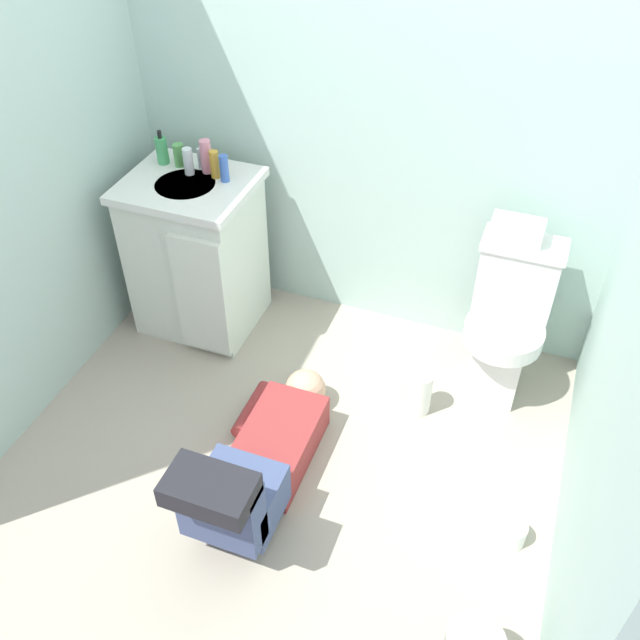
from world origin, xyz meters
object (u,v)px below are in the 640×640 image
object	(u,v)px
vanity_cabinet	(197,254)
toilet_paper_roll	(512,533)
toilet	(507,322)
bottle_amber	(215,164)
bottle_clear	(188,161)
bottle_green	(179,155)
bottle_pink	(206,156)
soap_dispenser	(162,150)
paper_towel_roll	(420,392)
tissue_box	(517,230)
person_plumber	(258,462)
bottle_blue	(224,168)
faucet	(200,158)

from	to	relation	value
vanity_cabinet	toilet_paper_roll	bearing A→B (deg)	-24.22
toilet	toilet_paper_roll	size ratio (longest dim) A/B	6.82
toilet	bottle_amber	world-z (taller)	bottle_amber
bottle_clear	bottle_amber	bearing A→B (deg)	6.21
bottle_green	bottle_pink	world-z (taller)	bottle_pink
soap_dispenser	bottle_clear	xyz separation A→B (m)	(0.17, -0.05, -0.00)
toilet	paper_towel_roll	size ratio (longest dim) A/B	3.31
tissue_box	paper_towel_roll	world-z (taller)	tissue_box
person_plumber	paper_towel_roll	xyz separation A→B (m)	(0.51, 0.66, -0.06)
soap_dispenser	paper_towel_roll	world-z (taller)	soap_dispenser
bottle_green	bottle_blue	bearing A→B (deg)	-11.96
toilet	bottle_amber	size ratio (longest dim) A/B	5.70
bottle_green	toilet_paper_roll	size ratio (longest dim) A/B	1.00
toilet	vanity_cabinet	distance (m)	1.53
bottle_clear	soap_dispenser	bearing A→B (deg)	163.89
faucet	toilet_paper_roll	distance (m)	2.14
soap_dispenser	bottle_green	distance (m)	0.09
bottle_green	bottle_pink	xyz separation A→B (m)	(0.15, -0.01, 0.02)
faucet	paper_towel_roll	bearing A→B (deg)	-17.48
toilet	tissue_box	distance (m)	0.44
bottle_green	paper_towel_roll	bearing A→B (deg)	-15.62
bottle_pink	bottle_amber	distance (m)	0.07
tissue_box	paper_towel_roll	xyz separation A→B (m)	(-0.25, -0.41, -0.69)
faucet	tissue_box	distance (m)	1.49
faucet	paper_towel_roll	xyz separation A→B (m)	(1.23, -0.39, -0.76)
bottle_green	faucet	bearing A→B (deg)	8.25
soap_dispenser	bottle_pink	world-z (taller)	soap_dispenser
person_plumber	bottle_blue	xyz separation A→B (m)	(-0.56, 0.98, 0.71)
bottle_green	toilet	bearing A→B (deg)	-1.89
bottle_blue	faucet	bearing A→B (deg)	156.38
tissue_box	soap_dispenser	bearing A→B (deg)	-178.57
tissue_box	bottle_amber	distance (m)	1.39
soap_dispenser	paper_towel_roll	distance (m)	1.66
faucet	person_plumber	distance (m)	1.45
toilet	bottle_clear	distance (m)	1.64
vanity_cabinet	toilet_paper_roll	world-z (taller)	vanity_cabinet
bottle_green	bottle_clear	size ratio (longest dim) A/B	0.86
bottle_clear	bottle_amber	xyz separation A→B (m)	(0.13, 0.01, 0.00)
bottle_amber	bottle_blue	bearing A→B (deg)	-16.60
bottle_pink	bottle_blue	size ratio (longest dim) A/B	1.24
person_plumber	tissue_box	size ratio (longest dim) A/B	4.84
soap_dispenser	bottle_green	xyz separation A→B (m)	(0.09, 0.01, -0.01)
toilet	soap_dispenser	world-z (taller)	soap_dispenser
tissue_box	bottle_amber	size ratio (longest dim) A/B	1.67
soap_dispenser	bottle_amber	world-z (taller)	soap_dispenser
bottle_pink	paper_towel_roll	distance (m)	1.47
tissue_box	bottle_pink	size ratio (longest dim) A/B	1.38
bottle_blue	bottle_pink	bearing A→B (deg)	157.27
bottle_pink	paper_towel_roll	bearing A→B (deg)	-17.13
bottle_amber	person_plumber	bearing A→B (deg)	-58.08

